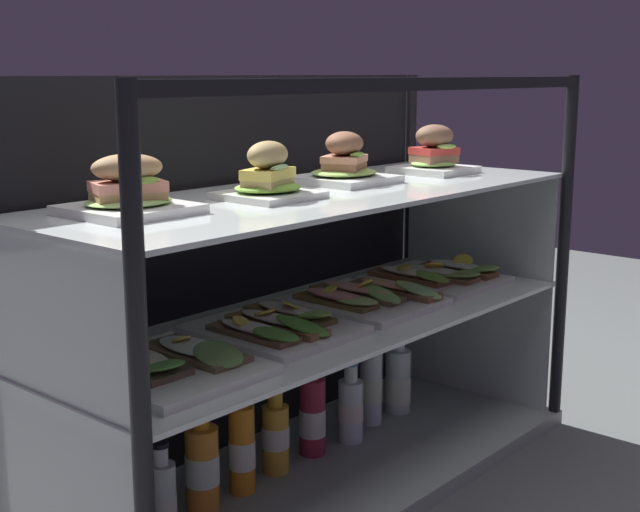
% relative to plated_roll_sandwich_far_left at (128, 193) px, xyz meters
% --- Properties ---
extents(ground_plane, '(6.00, 6.00, 0.02)m').
position_rel_plated_roll_sandwich_far_left_xyz_m(ground_plane, '(0.47, -0.06, -0.74)').
color(ground_plane, '#545958').
rests_on(ground_plane, ground).
extents(case_base_deck, '(1.42, 0.53, 0.04)m').
position_rel_plated_roll_sandwich_far_left_xyz_m(case_base_deck, '(0.47, -0.06, -0.71)').
color(case_base_deck, '#9CA7A1').
rests_on(case_base_deck, ground).
extents(case_frame, '(1.42, 0.53, 0.94)m').
position_rel_plated_roll_sandwich_far_left_xyz_m(case_frame, '(0.47, 0.10, -0.22)').
color(case_frame, black).
rests_on(case_frame, ground).
extents(riser_lower_tier, '(1.35, 0.46, 0.35)m').
position_rel_plated_roll_sandwich_far_left_xyz_m(riser_lower_tier, '(0.47, -0.06, -0.51)').
color(riser_lower_tier, silver).
rests_on(riser_lower_tier, case_base_deck).
extents(shelf_lower_glass, '(1.37, 0.48, 0.01)m').
position_rel_plated_roll_sandwich_far_left_xyz_m(shelf_lower_glass, '(0.47, -0.06, -0.33)').
color(shelf_lower_glass, silver).
rests_on(shelf_lower_glass, riser_lower_tier).
extents(riser_upper_tier, '(1.35, 0.46, 0.28)m').
position_rel_plated_roll_sandwich_far_left_xyz_m(riser_upper_tier, '(0.47, -0.06, -0.19)').
color(riser_upper_tier, silver).
rests_on(riser_upper_tier, shelf_lower_glass).
extents(shelf_upper_glass, '(1.37, 0.48, 0.01)m').
position_rel_plated_roll_sandwich_far_left_xyz_m(shelf_upper_glass, '(0.47, -0.06, -0.04)').
color(shelf_upper_glass, silver).
rests_on(shelf_upper_glass, riser_upper_tier).
extents(plated_roll_sandwich_far_left, '(0.21, 0.21, 0.11)m').
position_rel_plated_roll_sandwich_far_left_xyz_m(plated_roll_sandwich_far_left, '(0.00, 0.00, 0.00)').
color(plated_roll_sandwich_far_left, white).
rests_on(plated_roll_sandwich_far_left, shelf_upper_glass).
extents(plated_roll_sandwich_mid_left, '(0.18, 0.18, 0.12)m').
position_rel_plated_roll_sandwich_far_left_xyz_m(plated_roll_sandwich_mid_left, '(0.31, -0.05, 0.00)').
color(plated_roll_sandwich_mid_left, white).
rests_on(plated_roll_sandwich_mid_left, shelf_upper_glass).
extents(plated_roll_sandwich_mid_right, '(0.20, 0.20, 0.12)m').
position_rel_plated_roll_sandwich_far_left_xyz_m(plated_roll_sandwich_mid_right, '(0.62, -0.00, 0.00)').
color(plated_roll_sandwich_mid_right, white).
rests_on(plated_roll_sandwich_mid_right, shelf_upper_glass).
extents(plated_roll_sandwich_far_right, '(0.18, 0.18, 0.12)m').
position_rel_plated_roll_sandwich_far_left_xyz_m(plated_roll_sandwich_far_right, '(0.94, -0.04, 0.01)').
color(plated_roll_sandwich_far_right, white).
rests_on(plated_roll_sandwich_far_right, shelf_upper_glass).
extents(open_sandwich_tray_near_left_corner, '(0.28, 0.32, 0.06)m').
position_rel_plated_roll_sandwich_far_left_xyz_m(open_sandwich_tray_near_left_corner, '(0.01, -0.09, -0.31)').
color(open_sandwich_tray_near_left_corner, white).
rests_on(open_sandwich_tray_near_left_corner, shelf_lower_glass).
extents(open_sandwich_tray_mid_left, '(0.28, 0.32, 0.06)m').
position_rel_plated_roll_sandwich_far_left_xyz_m(open_sandwich_tray_mid_left, '(0.32, -0.06, -0.31)').
color(open_sandwich_tray_mid_left, white).
rests_on(open_sandwich_tray_mid_left, shelf_lower_glass).
extents(open_sandwich_tray_mid_right, '(0.28, 0.33, 0.06)m').
position_rel_plated_roll_sandwich_far_left_xyz_m(open_sandwich_tray_mid_right, '(0.63, -0.06, -0.31)').
color(open_sandwich_tray_mid_right, white).
rests_on(open_sandwich_tray_mid_right, shelf_lower_glass).
extents(open_sandwich_tray_far_left, '(0.28, 0.32, 0.06)m').
position_rel_plated_roll_sandwich_far_left_xyz_m(open_sandwich_tray_far_left, '(0.94, -0.06, -0.31)').
color(open_sandwich_tray_far_left, white).
rests_on(open_sandwich_tray_far_left, shelf_lower_glass).
extents(juice_bottle_front_second, '(0.06, 0.06, 0.25)m').
position_rel_plated_roll_sandwich_far_left_xyz_m(juice_bottle_front_second, '(-0.09, 0.00, -0.59)').
color(juice_bottle_front_second, orange).
rests_on(juice_bottle_front_second, case_base_deck).
extents(juice_bottle_back_left, '(0.06, 0.06, 0.19)m').
position_rel_plated_roll_sandwich_far_left_xyz_m(juice_bottle_back_left, '(0.04, -0.01, -0.61)').
color(juice_bottle_back_left, white).
rests_on(juice_bottle_back_left, case_base_deck).
extents(juice_bottle_back_center, '(0.07, 0.07, 0.23)m').
position_rel_plated_roll_sandwich_far_left_xyz_m(juice_bottle_back_center, '(0.16, 0.01, -0.59)').
color(juice_bottle_back_center, orange).
rests_on(juice_bottle_back_center, case_base_deck).
extents(juice_bottle_front_left_end, '(0.06, 0.06, 0.25)m').
position_rel_plated_roll_sandwich_far_left_xyz_m(juice_bottle_front_left_end, '(0.27, -0.00, -0.59)').
color(juice_bottle_front_left_end, orange).
rests_on(juice_bottle_front_left_end, case_base_deck).
extents(juice_bottle_front_right_end, '(0.06, 0.06, 0.22)m').
position_rel_plated_roll_sandwich_far_left_xyz_m(juice_bottle_front_right_end, '(0.39, 0.01, -0.60)').
color(juice_bottle_front_right_end, gold).
rests_on(juice_bottle_front_right_end, case_base_deck).
extents(juice_bottle_front_fourth, '(0.06, 0.06, 0.24)m').
position_rel_plated_roll_sandwich_far_left_xyz_m(juice_bottle_front_fourth, '(0.52, 0.01, -0.59)').
color(juice_bottle_front_fourth, maroon).
rests_on(juice_bottle_front_fourth, case_base_deck).
extents(juice_bottle_near_post, '(0.06, 0.06, 0.21)m').
position_rel_plated_roll_sandwich_far_left_xyz_m(juice_bottle_near_post, '(0.64, -0.01, -0.60)').
color(juice_bottle_near_post, white).
rests_on(juice_bottle_near_post, case_base_deck).
extents(juice_bottle_back_right, '(0.06, 0.06, 0.25)m').
position_rel_plated_roll_sandwich_far_left_xyz_m(juice_bottle_back_right, '(0.77, 0.02, -0.59)').
color(juice_bottle_back_right, white).
rests_on(juice_bottle_back_right, case_base_deck).
extents(juice_bottle_front_middle, '(0.07, 0.07, 0.22)m').
position_rel_plated_roll_sandwich_far_left_xyz_m(juice_bottle_front_middle, '(0.88, 0.02, -0.60)').
color(juice_bottle_front_middle, white).
rests_on(juice_bottle_front_middle, case_base_deck).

